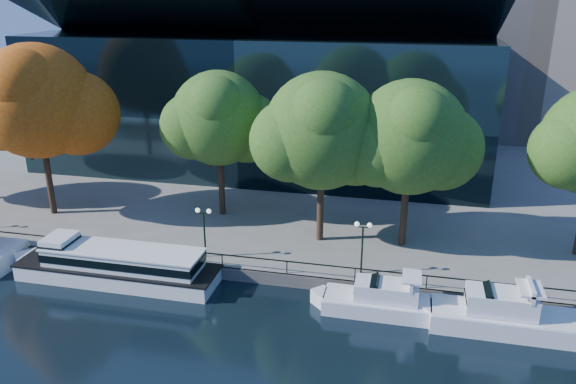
% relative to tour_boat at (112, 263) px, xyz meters
% --- Properties ---
extents(ground, '(160.00, 160.00, 0.00)m').
position_rel_tour_boat_xyz_m(ground, '(7.96, -1.17, -1.36)').
color(ground, black).
rests_on(ground, ground).
extents(promenade, '(90.00, 67.08, 1.00)m').
position_rel_tour_boat_xyz_m(promenade, '(7.96, 35.21, -0.86)').
color(promenade, slate).
rests_on(promenade, ground).
extents(railing, '(88.20, 0.08, 0.99)m').
position_rel_tour_boat_xyz_m(railing, '(7.96, 2.08, 0.58)').
color(railing, black).
rests_on(railing, promenade).
extents(convention_building, '(50.00, 24.57, 21.43)m').
position_rel_tour_boat_xyz_m(convention_building, '(3.96, 30.62, 7.15)').
color(convention_building, black).
rests_on(convention_building, ground).
extents(tour_boat, '(16.84, 3.76, 3.20)m').
position_rel_tour_boat_xyz_m(tour_boat, '(0.00, 0.00, 0.00)').
color(tour_boat, white).
rests_on(tour_boat, ground).
extents(cruiser_near, '(10.34, 2.66, 3.00)m').
position_rel_tour_boat_xyz_m(cruiser_near, '(20.36, -0.16, -0.43)').
color(cruiser_near, white).
rests_on(cruiser_near, ground).
extents(cruiser_far, '(10.69, 2.96, 3.49)m').
position_rel_tour_boat_xyz_m(cruiser_far, '(27.51, -0.56, -0.25)').
color(cruiser_far, white).
rests_on(cruiser_far, ground).
extents(tree_1, '(12.52, 10.27, 15.48)m').
position_rel_tour_boat_xyz_m(tree_1, '(-10.64, 8.68, 9.90)').
color(tree_1, black).
rests_on(tree_1, promenade).
extents(tree_2, '(10.42, 8.54, 13.18)m').
position_rel_tour_boat_xyz_m(tree_2, '(4.76, 11.96, 8.47)').
color(tree_2, black).
rests_on(tree_2, promenade).
extents(tree_3, '(11.53, 9.46, 13.88)m').
position_rel_tour_boat_xyz_m(tree_3, '(14.52, 8.36, 8.71)').
color(tree_3, black).
rests_on(tree_3, promenade).
extents(tree_4, '(11.07, 9.08, 13.44)m').
position_rel_tour_boat_xyz_m(tree_4, '(21.24, 8.90, 8.47)').
color(tree_4, black).
rests_on(tree_4, promenade).
extents(lamp_1, '(1.26, 0.36, 4.03)m').
position_rel_tour_boat_xyz_m(lamp_1, '(6.16, 3.33, 2.62)').
color(lamp_1, black).
rests_on(lamp_1, promenade).
extents(lamp_2, '(1.26, 0.36, 4.03)m').
position_rel_tour_boat_xyz_m(lamp_2, '(18.28, 3.33, 2.62)').
color(lamp_2, black).
rests_on(lamp_2, promenade).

